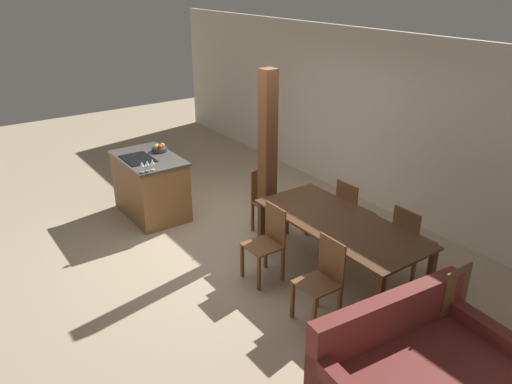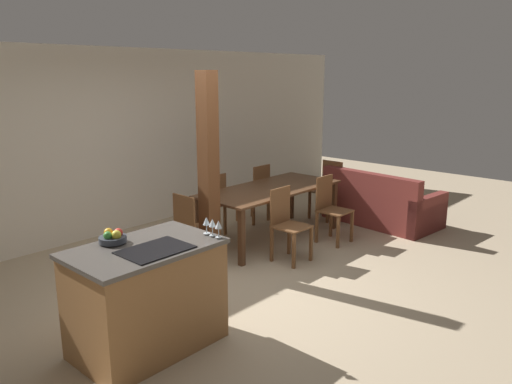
{
  "view_description": "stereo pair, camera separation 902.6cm",
  "coord_description": "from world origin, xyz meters",
  "px_view_note": "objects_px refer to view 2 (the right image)",
  "views": [
    {
      "loc": [
        5.23,
        -3.07,
        3.45
      ],
      "look_at": [
        0.6,
        0.2,
        0.95
      ],
      "focal_mm": 35.0,
      "sensor_mm": 36.0,
      "label": 1
    },
    {
      "loc": [
        -3.7,
        -3.69,
        2.35
      ],
      "look_at": [
        0.6,
        0.2,
        0.95
      ],
      "focal_mm": 35.0,
      "sensor_mm": 36.0,
      "label": 2
    }
  ],
  "objects_px": {
    "kitchen_island": "(147,297)",
    "wine_glass_near": "(219,225)",
    "wine_glass_middle": "(212,223)",
    "couch": "(381,206)",
    "dining_chair_head_end": "(192,229)",
    "dining_chair_near_left": "(287,223)",
    "timber_post": "(209,172)",
    "dining_table": "(270,193)",
    "dining_chair_far_left": "(211,204)",
    "wine_glass_far": "(206,222)",
    "fruit_bowl": "(113,237)",
    "dining_chair_far_right": "(256,192)",
    "dining_chair_foot_end": "(328,188)",
    "dining_chair_near_right": "(331,208)"
  },
  "relations": [
    {
      "from": "kitchen_island",
      "to": "wine_glass_far",
      "type": "xyz_separation_m",
      "value": [
        0.55,
        -0.17,
        0.59
      ]
    },
    {
      "from": "wine_glass_near",
      "to": "dining_chair_far_right",
      "type": "relative_size",
      "value": 0.16
    },
    {
      "from": "fruit_bowl",
      "to": "dining_chair_far_left",
      "type": "distance_m",
      "value": 3.06
    },
    {
      "from": "kitchen_island",
      "to": "wine_glass_near",
      "type": "relative_size",
      "value": 8.15
    },
    {
      "from": "wine_glass_middle",
      "to": "dining_table",
      "type": "distance_m",
      "value": 2.77
    },
    {
      "from": "wine_glass_middle",
      "to": "couch",
      "type": "xyz_separation_m",
      "value": [
        4.15,
        0.56,
        -0.78
      ]
    },
    {
      "from": "kitchen_island",
      "to": "dining_chair_head_end",
      "type": "distance_m",
      "value": 1.85
    },
    {
      "from": "fruit_bowl",
      "to": "dining_chair_near_left",
      "type": "distance_m",
      "value": 2.63
    },
    {
      "from": "kitchen_island",
      "to": "fruit_bowl",
      "type": "xyz_separation_m",
      "value": [
        -0.13,
        0.25,
        0.52
      ]
    },
    {
      "from": "dining_chair_foot_end",
      "to": "dining_chair_near_left",
      "type": "bearing_deg",
      "value": -70.1
    },
    {
      "from": "wine_glass_near",
      "to": "dining_chair_near_left",
      "type": "xyz_separation_m",
      "value": [
        1.89,
        0.74,
        -0.57
      ]
    },
    {
      "from": "dining_table",
      "to": "dining_chair_far_left",
      "type": "distance_m",
      "value": 0.88
    },
    {
      "from": "dining_chair_near_right",
      "to": "timber_post",
      "type": "bearing_deg",
      "value": 161.94
    },
    {
      "from": "wine_glass_far",
      "to": "timber_post",
      "type": "bearing_deg",
      "value": 46.65
    },
    {
      "from": "wine_glass_near",
      "to": "wine_glass_far",
      "type": "height_order",
      "value": "same"
    },
    {
      "from": "couch",
      "to": "fruit_bowl",
      "type": "bearing_deg",
      "value": 96.04
    },
    {
      "from": "dining_chair_foot_end",
      "to": "dining_chair_far_left",
      "type": "bearing_deg",
      "value": -109.9
    },
    {
      "from": "kitchen_island",
      "to": "wine_glass_middle",
      "type": "height_order",
      "value": "wine_glass_middle"
    },
    {
      "from": "fruit_bowl",
      "to": "dining_chair_head_end",
      "type": "xyz_separation_m",
      "value": [
        1.61,
        0.87,
        -0.5
      ]
    },
    {
      "from": "fruit_bowl",
      "to": "kitchen_island",
      "type": "bearing_deg",
      "value": -61.61
    },
    {
      "from": "dining_chair_near_right",
      "to": "couch",
      "type": "distance_m",
      "value": 1.31
    },
    {
      "from": "fruit_bowl",
      "to": "dining_chair_far_right",
      "type": "distance_m",
      "value": 3.92
    },
    {
      "from": "dining_table",
      "to": "fruit_bowl",
      "type": "bearing_deg",
      "value": -164.14
    },
    {
      "from": "wine_glass_near",
      "to": "wine_glass_far",
      "type": "distance_m",
      "value": 0.16
    },
    {
      "from": "wine_glass_near",
      "to": "dining_chair_foot_end",
      "type": "bearing_deg",
      "value": 20.64
    },
    {
      "from": "dining_chair_near_left",
      "to": "fruit_bowl",
      "type": "bearing_deg",
      "value": -176.31
    },
    {
      "from": "wine_glass_middle",
      "to": "wine_glass_far",
      "type": "xyz_separation_m",
      "value": [
        0.0,
        0.08,
        0.0
      ]
    },
    {
      "from": "kitchen_island",
      "to": "couch",
      "type": "distance_m",
      "value": 4.72
    },
    {
      "from": "dining_chair_near_left",
      "to": "wine_glass_near",
      "type": "bearing_deg",
      "value": -158.61
    },
    {
      "from": "wine_glass_far",
      "to": "dining_chair_far_left",
      "type": "distance_m",
      "value": 2.81
    },
    {
      "from": "kitchen_island",
      "to": "wine_glass_middle",
      "type": "bearing_deg",
      "value": -24.12
    },
    {
      "from": "fruit_bowl",
      "to": "dining_chair_far_left",
      "type": "bearing_deg",
      "value": 31.44
    },
    {
      "from": "dining_chair_head_end",
      "to": "wine_glass_near",
      "type": "bearing_deg",
      "value": 147.52
    },
    {
      "from": "timber_post",
      "to": "fruit_bowl",
      "type": "bearing_deg",
      "value": -157.39
    },
    {
      "from": "wine_glass_far",
      "to": "timber_post",
      "type": "distance_m",
      "value": 1.6
    },
    {
      "from": "fruit_bowl",
      "to": "wine_glass_near",
      "type": "distance_m",
      "value": 0.9
    },
    {
      "from": "dining_chair_near_left",
      "to": "dining_chair_far_right",
      "type": "bearing_deg",
      "value": 55.3
    },
    {
      "from": "wine_glass_middle",
      "to": "dining_chair_foot_end",
      "type": "xyz_separation_m",
      "value": [
        3.84,
        1.37,
        -0.57
      ]
    },
    {
      "from": "timber_post",
      "to": "kitchen_island",
      "type": "bearing_deg",
      "value": -148.99
    },
    {
      "from": "dining_chair_far_left",
      "to": "timber_post",
      "type": "relative_size",
      "value": 0.39
    },
    {
      "from": "dining_chair_head_end",
      "to": "couch",
      "type": "height_order",
      "value": "dining_chair_head_end"
    },
    {
      "from": "dining_chair_near_left",
      "to": "kitchen_island",
      "type": "bearing_deg",
      "value": -170.35
    },
    {
      "from": "dining_chair_far_right",
      "to": "dining_chair_foot_end",
      "type": "height_order",
      "value": "same"
    },
    {
      "from": "kitchen_island",
      "to": "dining_chair_near_right",
      "type": "xyz_separation_m",
      "value": [
        3.42,
        0.42,
        0.02
      ]
    },
    {
      "from": "wine_glass_middle",
      "to": "dining_chair_head_end",
      "type": "bearing_deg",
      "value": 56.08
    },
    {
      "from": "dining_table",
      "to": "dining_chair_far_left",
      "type": "relative_size",
      "value": 2.33
    },
    {
      "from": "dining_chair_near_left",
      "to": "timber_post",
      "type": "relative_size",
      "value": 0.39
    },
    {
      "from": "wine_glass_near",
      "to": "dining_chair_foot_end",
      "type": "relative_size",
      "value": 0.16
    },
    {
      "from": "wine_glass_far",
      "to": "timber_post",
      "type": "xyz_separation_m",
      "value": [
        1.1,
        1.16,
        0.13
      ]
    },
    {
      "from": "dining_chair_head_end",
      "to": "dining_table",
      "type": "bearing_deg",
      "value": -90.0
    }
  ]
}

